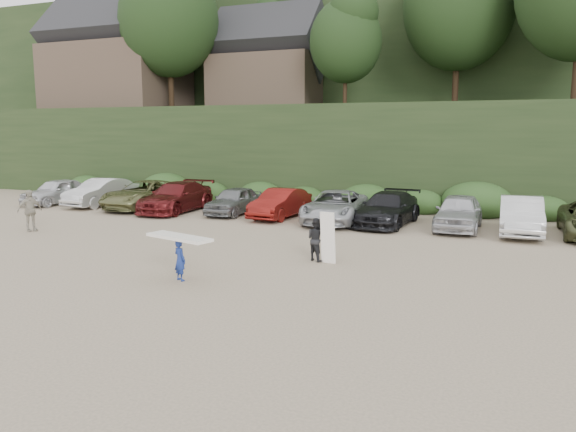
% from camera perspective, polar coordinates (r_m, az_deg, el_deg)
% --- Properties ---
extents(ground, '(120.00, 120.00, 0.00)m').
position_cam_1_polar(ground, '(17.90, 1.99, -5.84)').
color(ground, tan).
rests_on(ground, ground).
extents(hillside_backdrop, '(90.00, 41.50, 28.00)m').
position_cam_1_polar(hillside_backdrop, '(52.98, 15.88, 15.75)').
color(hillside_backdrop, black).
rests_on(hillside_backdrop, ground).
extents(parked_cars, '(39.55, 6.36, 1.63)m').
position_cam_1_polar(parked_cars, '(27.53, 6.67, 0.94)').
color(parked_cars, silver).
rests_on(parked_cars, ground).
extents(distant_walker, '(0.81, 1.18, 1.86)m').
position_cam_1_polar(distant_walker, '(27.55, -24.76, 0.50)').
color(distant_walker, '#A19988').
rests_on(distant_walker, ground).
extents(child_surfer, '(2.38, 1.24, 1.38)m').
position_cam_1_polar(child_surfer, '(17.15, -10.95, -3.42)').
color(child_surfer, navy).
rests_on(child_surfer, ground).
extents(adult_surfer, '(1.22, 0.84, 1.78)m').
position_cam_1_polar(adult_surfer, '(19.40, 3.00, -2.37)').
color(adult_surfer, black).
rests_on(adult_surfer, ground).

